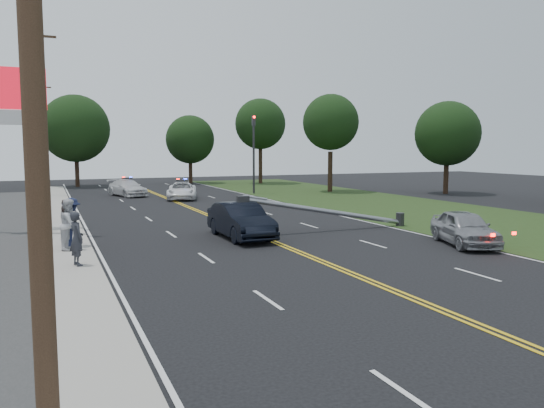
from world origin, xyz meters
name	(u,v)px	position (x,y,z in m)	size (l,w,h in m)	color
ground	(347,272)	(0.00, 0.00, 0.00)	(120.00, 120.00, 0.00)	black
sidewalk	(66,240)	(-8.40, 10.00, 0.06)	(1.80, 70.00, 0.12)	#9E988E
grass_verge	(453,216)	(13.50, 10.00, 0.01)	(12.00, 80.00, 0.01)	#203113
centerline_yellow	(244,230)	(0.00, 10.00, 0.01)	(0.36, 80.00, 0.00)	gold
pylon_sign	(12,109)	(-10.50, 14.00, 6.00)	(3.20, 0.35, 8.00)	gray
traffic_signal	(254,147)	(8.30, 30.00, 4.21)	(0.28, 0.41, 7.05)	#2D2D30
fallen_streetlight	(336,212)	(4.19, 8.00, 0.92)	(9.36, 0.44, 1.91)	#2D2D30
utility_pole_near	(32,64)	(-9.20, -8.00, 5.08)	(1.60, 0.28, 10.00)	#382619
utility_pole_mid	(42,127)	(-9.20, 12.00, 5.08)	(1.60, 0.28, 10.00)	#382619
utility_pole_far	(43,137)	(-9.20, 34.00, 5.08)	(1.60, 0.28, 10.00)	#382619
tree_6	(75,129)	(-6.00, 45.70, 6.21)	(7.17, 7.17, 9.80)	black
tree_7	(190,140)	(6.62, 46.31, 5.14)	(5.65, 5.65, 7.97)	black
tree_8	(260,124)	(14.10, 42.81, 6.92)	(5.88, 5.88, 9.87)	black
tree_9	(331,122)	(15.72, 29.10, 6.53)	(5.25, 5.25, 9.18)	black
tree_13	(447,134)	(24.27, 22.97, 5.42)	(5.78, 5.78, 8.33)	black
crashed_sedan	(241,221)	(-0.99, 7.70, 0.82)	(1.73, 4.95, 1.63)	black
waiting_sedan	(464,228)	(7.19, 2.33, 0.74)	(1.74, 4.32, 1.47)	gray
emergency_a	(182,191)	(0.97, 27.21, 0.68)	(2.25, 4.89, 1.36)	white
emergency_b	(127,188)	(-2.68, 31.83, 0.70)	(1.96, 4.83, 1.40)	silver
bystander_a	(77,238)	(-8.23, 4.03, 1.05)	(0.68, 0.45, 1.86)	#2A2B32
bystander_b	(70,224)	(-8.32, 7.20, 1.13)	(0.98, 0.76, 2.01)	silver
bystander_c	(72,222)	(-8.21, 7.90, 1.11)	(1.28, 0.74, 1.99)	#171D3A
bystander_d	(65,216)	(-8.36, 11.73, 0.91)	(0.93, 0.39, 1.59)	#564845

